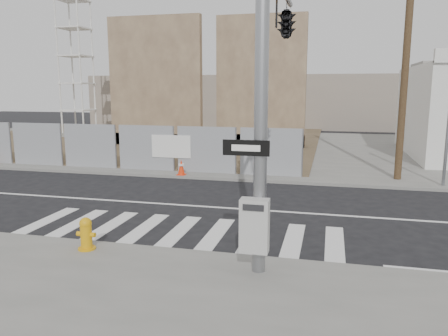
% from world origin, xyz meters
% --- Properties ---
extents(ground, '(100.00, 100.00, 0.00)m').
position_xyz_m(ground, '(0.00, 0.00, 0.00)').
color(ground, black).
rests_on(ground, ground).
extents(sidewalk_far, '(50.00, 20.00, 0.12)m').
position_xyz_m(sidewalk_far, '(0.00, 14.00, 0.06)').
color(sidewalk_far, slate).
rests_on(sidewalk_far, ground).
extents(signal_pole, '(0.96, 5.87, 7.00)m').
position_xyz_m(signal_pole, '(2.49, -2.05, 4.78)').
color(signal_pole, gray).
rests_on(signal_pole, sidewalk_near).
extents(chain_link_fence, '(24.60, 0.04, 2.00)m').
position_xyz_m(chain_link_fence, '(-10.00, 5.00, 1.12)').
color(chain_link_fence, gray).
rests_on(chain_link_fence, sidewalk_far).
extents(concrete_wall_left, '(6.00, 1.30, 8.00)m').
position_xyz_m(concrete_wall_left, '(-7.00, 13.08, 3.38)').
color(concrete_wall_left, brown).
rests_on(concrete_wall_left, sidewalk_far).
extents(concrete_wall_right, '(5.50, 1.30, 8.00)m').
position_xyz_m(concrete_wall_right, '(-0.50, 14.08, 3.38)').
color(concrete_wall_right, brown).
rests_on(concrete_wall_right, sidewalk_far).
extents(crane_tower, '(2.60, 2.60, 18.15)m').
position_xyz_m(crane_tower, '(-15.00, 17.00, 9.02)').
color(crane_tower, slate).
rests_on(crane_tower, sidewalk_far).
extents(utility_pole_right, '(1.60, 0.28, 10.00)m').
position_xyz_m(utility_pole_right, '(6.50, 5.50, 5.20)').
color(utility_pole_right, '#4D3A24').
rests_on(utility_pole_right, sidewalk_far).
extents(fire_hydrant, '(0.46, 0.41, 0.75)m').
position_xyz_m(fire_hydrant, '(-1.49, -4.55, 0.49)').
color(fire_hydrant, '#D1940B').
rests_on(fire_hydrant, sidewalk_near).
extents(traffic_cone_c, '(0.50, 0.50, 0.79)m').
position_xyz_m(traffic_cone_c, '(-4.99, 5.46, 0.50)').
color(traffic_cone_c, orange).
rests_on(traffic_cone_c, sidewalk_far).
extents(traffic_cone_d, '(0.36, 0.36, 0.68)m').
position_xyz_m(traffic_cone_d, '(-2.28, 4.22, 0.45)').
color(traffic_cone_d, red).
rests_on(traffic_cone_d, sidewalk_far).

